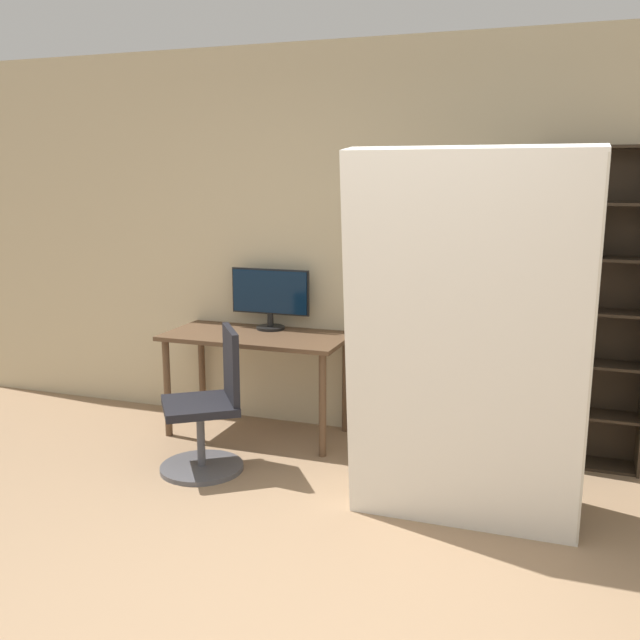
% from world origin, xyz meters
% --- Properties ---
extents(wall_back, '(8.00, 0.06, 2.70)m').
position_xyz_m(wall_back, '(0.00, 2.70, 1.35)').
color(wall_back, '#C6B793').
rests_on(wall_back, ground).
extents(desk, '(1.27, 0.62, 0.73)m').
position_xyz_m(desk, '(-1.09, 2.36, 0.63)').
color(desk, brown).
rests_on(desk, ground).
extents(monitor, '(0.59, 0.20, 0.44)m').
position_xyz_m(monitor, '(-1.06, 2.55, 0.97)').
color(monitor, black).
rests_on(monitor, desk).
extents(office_chair, '(0.61, 0.61, 0.89)m').
position_xyz_m(office_chair, '(-1.11, 1.68, 0.35)').
color(office_chair, '#4C4C51').
rests_on(office_chair, ground).
extents(bookshelf, '(0.73, 0.27, 1.98)m').
position_xyz_m(bookshelf, '(0.98, 2.57, 0.96)').
color(bookshelf, '#2D2319').
rests_on(bookshelf, ground).
extents(mattress_near, '(1.19, 0.43, 1.95)m').
position_xyz_m(mattress_near, '(0.48, 1.41, 0.98)').
color(mattress_near, silver).
rests_on(mattress_near, ground).
extents(mattress_far, '(1.19, 0.41, 1.95)m').
position_xyz_m(mattress_far, '(0.48, 1.74, 0.98)').
color(mattress_far, silver).
rests_on(mattress_far, ground).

